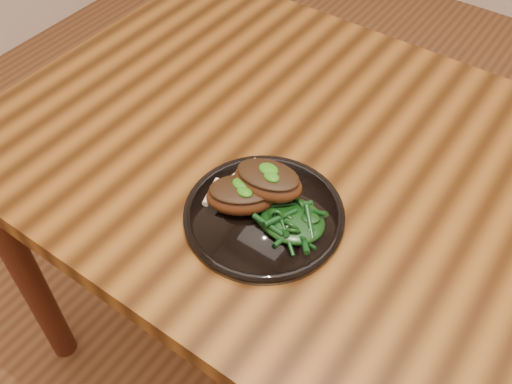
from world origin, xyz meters
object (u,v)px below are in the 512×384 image
Objects in this scene: desk at (427,246)px; plate at (264,215)px; lamb_chop_front at (241,195)px; greens_heap at (293,218)px.

plate is at bearing -142.88° from desk.
plate is 1.93× the size of lamb_chop_front.
greens_heap is at bearing 9.03° from lamb_chop_front.
greens_heap is (-0.17, -0.16, 0.11)m from desk.
plate is 2.48× the size of greens_heap.
greens_heap is (0.05, 0.00, 0.02)m from plate.
lamb_chop_front is at bearing -145.59° from desk.
greens_heap is at bearing 5.19° from plate.
greens_heap reaches higher than plate.
plate is 0.05m from lamb_chop_front.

